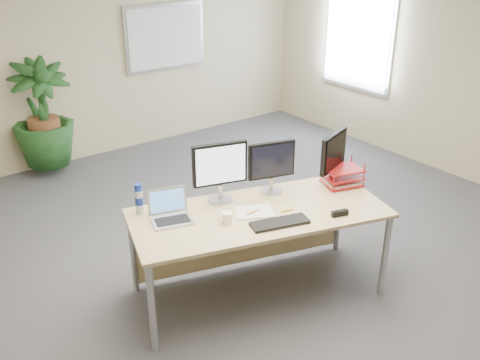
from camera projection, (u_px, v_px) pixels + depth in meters
floor at (275, 285)px, 4.90m from camera, size 8.00×8.00×0.00m
back_wall at (88, 61)px, 7.24m from camera, size 7.00×0.04×2.70m
whiteboard at (165, 37)px, 7.79m from camera, size 1.30×0.04×0.95m
window at (358, 37)px, 7.81m from camera, size 0.04×1.30×1.55m
desk at (254, 223)px, 4.63m from camera, size 2.31×1.47×0.82m
floor_plant at (43, 120)px, 6.85m from camera, size 0.84×0.84×1.50m
monitor_left at (220, 169)px, 4.51m from camera, size 0.47×0.22×0.53m
monitor_right at (272, 164)px, 4.68m from camera, size 0.42×0.19×0.47m
monitor_dark at (333, 155)px, 4.83m from camera, size 0.43×0.20×0.50m
laptop at (170, 212)px, 4.32m from camera, size 0.39×0.36×0.23m
keyboard at (280, 223)px, 4.26m from camera, size 0.50×0.29×0.03m
coffee_mug at (227, 218)px, 4.26m from camera, size 0.12×0.08×0.09m
spiral_notebook at (254, 212)px, 4.44m from camera, size 0.38×0.35×0.01m
orange_pen at (253, 212)px, 4.41m from camera, size 0.14×0.02×0.01m
yellow_highlighter at (287, 210)px, 4.46m from camera, size 0.12×0.04×0.02m
water_bottle at (139, 199)px, 4.38m from camera, size 0.07×0.07×0.27m
letter_tray at (342, 178)px, 4.90m from camera, size 0.40×0.34×0.16m
stapler at (340, 213)px, 4.38m from camera, size 0.15×0.08×0.05m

